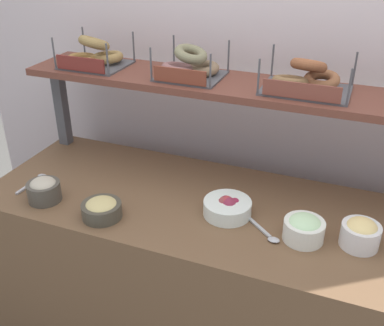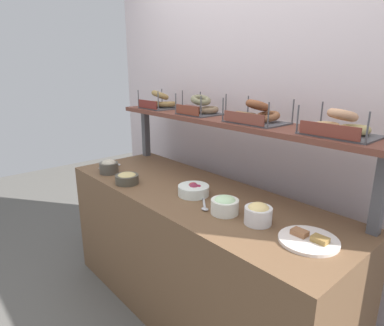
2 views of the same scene
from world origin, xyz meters
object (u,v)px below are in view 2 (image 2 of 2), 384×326
(bowl_scallion_spread, at_px, (225,205))
(bagel_basket_everything, at_px, (160,102))
(bowl_hummus, at_px, (127,178))
(bagel_basket_poppy, at_px, (200,108))
(bagel_basket_cinnamon_raisin, at_px, (256,115))
(serving_plate_white, at_px, (309,240))
(serving_spoon_near_plate, at_px, (114,166))
(bowl_tuna_salad, at_px, (109,167))
(bowl_beet_salad, at_px, (194,190))
(serving_spoon_by_edge, at_px, (205,206))
(bagel_basket_plain, at_px, (340,126))
(bowl_egg_salad, at_px, (258,213))

(bowl_scallion_spread, relative_size, bagel_basket_everything, 0.51)
(bowl_hummus, relative_size, bagel_basket_everything, 0.54)
(bagel_basket_poppy, bearing_deg, bagel_basket_cinnamon_raisin, -0.01)
(serving_plate_white, bearing_deg, bagel_basket_poppy, 164.09)
(bowl_scallion_spread, relative_size, serving_spoon_near_plate, 0.83)
(bowl_tuna_salad, relative_size, bowl_scallion_spread, 0.92)
(bowl_tuna_salad, bearing_deg, bowl_hummus, -3.44)
(bowl_beet_salad, relative_size, bagel_basket_poppy, 0.67)
(serving_spoon_near_plate, height_order, bagel_basket_everything, bagel_basket_everything)
(bowl_hummus, xyz_separation_m, bagel_basket_poppy, (0.17, 0.50, 0.44))
(bowl_scallion_spread, bearing_deg, bowl_beet_salad, 170.76)
(serving_plate_white, relative_size, bagel_basket_poppy, 0.94)
(serving_spoon_near_plate, bearing_deg, serving_plate_white, 3.01)
(serving_spoon_by_edge, xyz_separation_m, bagel_basket_cinnamon_raisin, (0.02, 0.38, 0.47))
(bowl_scallion_spread, bearing_deg, bagel_basket_poppy, 148.49)
(serving_spoon_near_plate, bearing_deg, bagel_basket_plain, 13.69)
(bowl_egg_salad, bearing_deg, serving_spoon_near_plate, -177.45)
(bowl_beet_salad, height_order, bowl_scallion_spread, bowl_scallion_spread)
(bowl_egg_salad, bearing_deg, bagel_basket_poppy, 157.52)
(bagel_basket_everything, relative_size, bagel_basket_cinnamon_raisin, 0.86)
(bagel_basket_poppy, relative_size, bagel_basket_plain, 0.84)
(bowl_hummus, height_order, bowl_scallion_spread, bowl_scallion_spread)
(bowl_egg_salad, relative_size, bagel_basket_everything, 0.48)
(bagel_basket_plain, bearing_deg, serving_spoon_near_plate, -166.31)
(bowl_egg_salad, height_order, bagel_basket_everything, bagel_basket_everything)
(bagel_basket_everything, xyz_separation_m, bagel_basket_plain, (1.43, 0.01, -0.00))
(bowl_scallion_spread, xyz_separation_m, serving_spoon_by_edge, (-0.12, -0.03, -0.04))
(bowl_tuna_salad, xyz_separation_m, bagel_basket_poppy, (0.45, 0.48, 0.43))
(bowl_scallion_spread, bearing_deg, serving_plate_white, 7.77)
(bowl_scallion_spread, height_order, serving_spoon_by_edge, bowl_scallion_spread)
(serving_plate_white, bearing_deg, bowl_hummus, -170.20)
(serving_spoon_near_plate, distance_m, serving_spoon_by_edge, 1.03)
(bowl_beet_salad, relative_size, bagel_basket_plain, 0.56)
(bagel_basket_plain, bearing_deg, bowl_tuna_salad, -161.21)
(serving_plate_white, xyz_separation_m, bagel_basket_plain, (-0.06, 0.29, 0.46))
(bowl_beet_salad, height_order, bowl_egg_salad, bowl_egg_salad)
(bowl_egg_salad, bearing_deg, serving_spoon_by_edge, -168.29)
(bowl_scallion_spread, bearing_deg, bagel_basket_plain, 42.00)
(serving_spoon_by_edge, bearing_deg, bagel_basket_plain, 36.45)
(bowl_tuna_salad, height_order, bagel_basket_everything, bagel_basket_everything)
(bowl_egg_salad, bearing_deg, serving_plate_white, 5.36)
(bowl_scallion_spread, distance_m, serving_plate_white, 0.46)
(bowl_beet_salad, height_order, bagel_basket_cinnamon_raisin, bagel_basket_cinnamon_raisin)
(bowl_hummus, height_order, serving_spoon_by_edge, bowl_hummus)
(bowl_egg_salad, distance_m, bowl_hummus, 0.95)
(bagel_basket_poppy, height_order, bagel_basket_cinnamon_raisin, bagel_basket_cinnamon_raisin)
(bowl_egg_salad, xyz_separation_m, bagel_basket_poppy, (-0.77, 0.32, 0.42))
(serving_spoon_near_plate, xyz_separation_m, bagel_basket_cinnamon_raisin, (1.06, 0.38, 0.47))
(bowl_tuna_salad, bearing_deg, bowl_beet_salad, 13.76)
(serving_spoon_near_plate, bearing_deg, bowl_egg_salad, 2.55)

